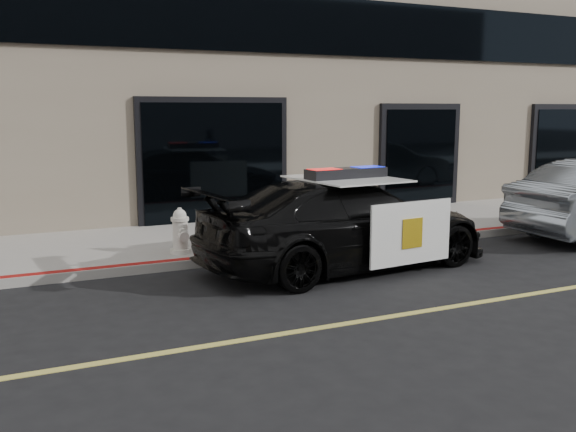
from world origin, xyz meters
name	(u,v)px	position (x,y,z in m)	size (l,w,h in m)	color
ground	(452,307)	(0.00, 0.00, 0.00)	(120.00, 120.00, 0.00)	black
sidewalk_n	(288,233)	(0.00, 5.25, 0.07)	(60.00, 3.50, 0.15)	gray
police_car	(346,223)	(-0.21, 2.50, 0.75)	(3.06, 5.50, 1.67)	black
fire_hydrant	(180,232)	(-2.60, 4.05, 0.52)	(0.36, 0.50, 0.79)	silver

